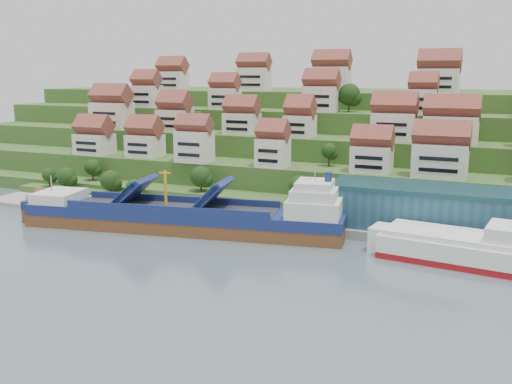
% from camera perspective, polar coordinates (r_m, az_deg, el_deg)
% --- Properties ---
extents(ground, '(300.00, 300.00, 0.00)m').
position_cam_1_polar(ground, '(135.89, -3.19, -4.34)').
color(ground, slate).
rests_on(ground, ground).
extents(quay, '(180.00, 14.00, 2.20)m').
position_cam_1_polar(quay, '(142.02, 6.79, -3.23)').
color(quay, gray).
rests_on(quay, ground).
extents(pebble_beach, '(45.00, 20.00, 1.00)m').
position_cam_1_polar(pebble_beach, '(177.57, -18.40, -0.93)').
color(pebble_beach, gray).
rests_on(pebble_beach, ground).
extents(hillside, '(260.00, 128.00, 31.00)m').
position_cam_1_polar(hillside, '(229.52, 8.41, 4.88)').
color(hillside, '#2D4C1E').
rests_on(hillside, ground).
extents(hillside_village, '(154.22, 63.70, 29.08)m').
position_cam_1_polar(hillside_village, '(186.85, 5.12, 7.60)').
color(hillside_village, silver).
rests_on(hillside_village, ground).
extents(hillside_trees, '(140.57, 62.40, 31.59)m').
position_cam_1_polar(hillside_trees, '(176.99, -0.79, 4.86)').
color(hillside_trees, '#1D3D14').
rests_on(hillside_trees, ground).
extents(warehouse, '(60.00, 15.00, 10.00)m').
position_cam_1_polar(warehouse, '(137.29, 20.00, -1.77)').
color(warehouse, '#244E61').
rests_on(warehouse, quay).
extents(flagpole, '(1.28, 0.16, 8.00)m').
position_cam_1_polar(flagpole, '(136.52, 5.49, -1.31)').
color(flagpole, gray).
rests_on(flagpole, quay).
extents(beach_huts, '(14.40, 3.70, 2.20)m').
position_cam_1_polar(beach_huts, '(177.67, -19.19, -0.44)').
color(beach_huts, white).
rests_on(beach_huts, pebble_beach).
extents(cargo_ship, '(79.80, 24.95, 17.50)m').
position_cam_1_polar(cargo_ship, '(139.19, -6.57, -2.59)').
color(cargo_ship, brown).
rests_on(cargo_ship, ground).
extents(second_ship, '(34.67, 16.42, 9.68)m').
position_cam_1_polar(second_ship, '(122.91, 20.54, -5.41)').
color(second_ship, maroon).
rests_on(second_ship, ground).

